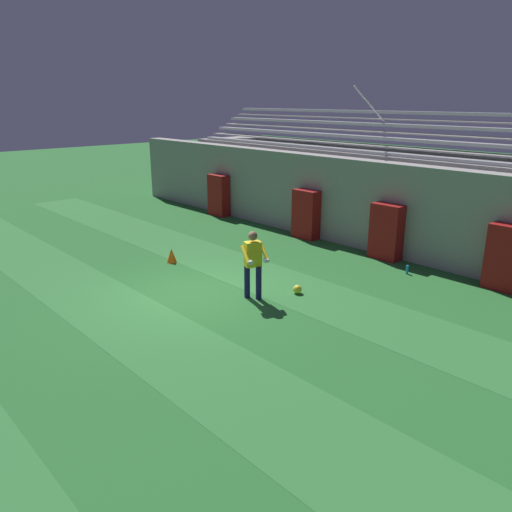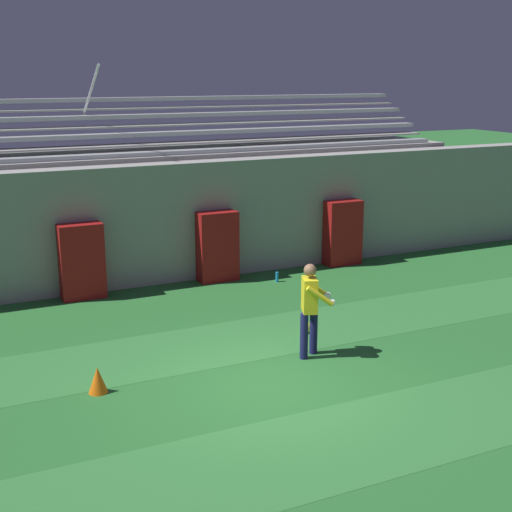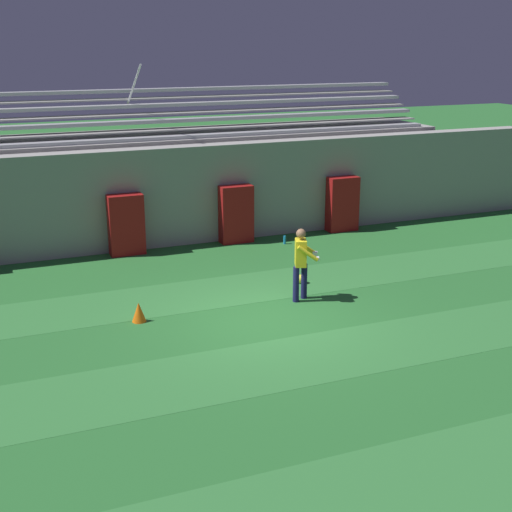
{
  "view_description": "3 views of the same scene",
  "coord_description": "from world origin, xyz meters",
  "px_view_note": "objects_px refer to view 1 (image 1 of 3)",
  "views": [
    {
      "loc": [
        9.54,
        -6.61,
        4.61
      ],
      "look_at": [
        0.99,
        1.25,
        0.94
      ],
      "focal_mm": 35.0,
      "sensor_mm": 36.0,
      "label": 1
    },
    {
      "loc": [
        -4.6,
        -9.23,
        4.82
      ],
      "look_at": [
        0.98,
        2.51,
        1.47
      ],
      "focal_mm": 50.0,
      "sensor_mm": 36.0,
      "label": 2
    },
    {
      "loc": [
        -5.43,
        -12.76,
        5.7
      ],
      "look_at": [
        0.34,
        1.34,
        1.02
      ],
      "focal_mm": 50.0,
      "sensor_mm": 36.0,
      "label": 3
    }
  ],
  "objects_px": {
    "padding_pillar_far_right": "(507,258)",
    "goalkeeper": "(253,261)",
    "padding_pillar_gate_left": "(306,214)",
    "traffic_cone": "(172,255)",
    "padding_pillar_far_left": "(219,195)",
    "water_bottle": "(407,270)",
    "padding_pillar_gate_right": "(386,232)",
    "soccer_ball": "(297,289)"
  },
  "relations": [
    {
      "from": "traffic_cone",
      "to": "goalkeeper",
      "type": "bearing_deg",
      "value": -1.78
    },
    {
      "from": "padding_pillar_far_left",
      "to": "padding_pillar_gate_right",
      "type": "bearing_deg",
      "value": 0.0
    },
    {
      "from": "padding_pillar_far_left",
      "to": "soccer_ball",
      "type": "distance_m",
      "value": 9.12
    },
    {
      "from": "padding_pillar_far_right",
      "to": "water_bottle",
      "type": "distance_m",
      "value": 2.48
    },
    {
      "from": "padding_pillar_far_left",
      "to": "traffic_cone",
      "type": "distance_m",
      "value": 6.34
    },
    {
      "from": "padding_pillar_gate_left",
      "to": "soccer_ball",
      "type": "relative_size",
      "value": 7.57
    },
    {
      "from": "padding_pillar_far_right",
      "to": "soccer_ball",
      "type": "relative_size",
      "value": 7.57
    },
    {
      "from": "soccer_ball",
      "to": "water_bottle",
      "type": "height_order",
      "value": "water_bottle"
    },
    {
      "from": "padding_pillar_gate_right",
      "to": "padding_pillar_far_left",
      "type": "relative_size",
      "value": 1.0
    },
    {
      "from": "padding_pillar_gate_left",
      "to": "water_bottle",
      "type": "height_order",
      "value": "padding_pillar_gate_left"
    },
    {
      "from": "padding_pillar_gate_right",
      "to": "traffic_cone",
      "type": "relative_size",
      "value": 3.97
    },
    {
      "from": "soccer_ball",
      "to": "padding_pillar_far_left",
      "type": "bearing_deg",
      "value": 153.74
    },
    {
      "from": "padding_pillar_gate_left",
      "to": "padding_pillar_far_left",
      "type": "xyz_separation_m",
      "value": [
        -4.79,
        0.0,
        0.0
      ]
    },
    {
      "from": "goalkeeper",
      "to": "traffic_cone",
      "type": "bearing_deg",
      "value": 178.22
    },
    {
      "from": "goalkeeper",
      "to": "soccer_ball",
      "type": "relative_size",
      "value": 7.59
    },
    {
      "from": "padding_pillar_gate_left",
      "to": "padding_pillar_far_left",
      "type": "distance_m",
      "value": 4.79
    },
    {
      "from": "padding_pillar_gate_left",
      "to": "padding_pillar_far_right",
      "type": "bearing_deg",
      "value": 0.0
    },
    {
      "from": "padding_pillar_gate_left",
      "to": "water_bottle",
      "type": "distance_m",
      "value": 4.53
    },
    {
      "from": "padding_pillar_gate_left",
      "to": "goalkeeper",
      "type": "xyz_separation_m",
      "value": [
        2.85,
        -5.04,
        0.12
      ]
    },
    {
      "from": "padding_pillar_far_right",
      "to": "goalkeeper",
      "type": "height_order",
      "value": "goalkeeper"
    },
    {
      "from": "padding_pillar_gate_left",
      "to": "padding_pillar_gate_right",
      "type": "relative_size",
      "value": 1.0
    },
    {
      "from": "padding_pillar_gate_left",
      "to": "traffic_cone",
      "type": "distance_m",
      "value": 5.04
    },
    {
      "from": "traffic_cone",
      "to": "water_bottle",
      "type": "relative_size",
      "value": 1.75
    },
    {
      "from": "padding_pillar_far_right",
      "to": "soccer_ball",
      "type": "height_order",
      "value": "padding_pillar_far_right"
    },
    {
      "from": "padding_pillar_far_left",
      "to": "padding_pillar_far_right",
      "type": "xyz_separation_m",
      "value": [
        11.47,
        0.0,
        0.0
      ]
    },
    {
      "from": "padding_pillar_gate_right",
      "to": "soccer_ball",
      "type": "height_order",
      "value": "padding_pillar_gate_right"
    },
    {
      "from": "padding_pillar_gate_left",
      "to": "padding_pillar_far_right",
      "type": "xyz_separation_m",
      "value": [
        6.68,
        0.0,
        0.0
      ]
    },
    {
      "from": "padding_pillar_far_right",
      "to": "traffic_cone",
      "type": "distance_m",
      "value": 9.01
    },
    {
      "from": "goalkeeper",
      "to": "padding_pillar_far_left",
      "type": "bearing_deg",
      "value": 146.6
    },
    {
      "from": "padding_pillar_far_left",
      "to": "soccer_ball",
      "type": "height_order",
      "value": "padding_pillar_far_left"
    },
    {
      "from": "padding_pillar_far_right",
      "to": "goalkeeper",
      "type": "bearing_deg",
      "value": -127.2
    },
    {
      "from": "traffic_cone",
      "to": "water_bottle",
      "type": "bearing_deg",
      "value": 38.58
    },
    {
      "from": "padding_pillar_far_left",
      "to": "traffic_cone",
      "type": "height_order",
      "value": "padding_pillar_far_left"
    },
    {
      "from": "padding_pillar_gate_left",
      "to": "soccer_ball",
      "type": "bearing_deg",
      "value": -50.11
    },
    {
      "from": "padding_pillar_gate_right",
      "to": "water_bottle",
      "type": "bearing_deg",
      "value": -30.92
    },
    {
      "from": "padding_pillar_far_right",
      "to": "water_bottle",
      "type": "bearing_deg",
      "value": -162.16
    },
    {
      "from": "padding_pillar_far_left",
      "to": "water_bottle",
      "type": "distance_m",
      "value": 9.26
    },
    {
      "from": "padding_pillar_gate_left",
      "to": "soccer_ball",
      "type": "xyz_separation_m",
      "value": [
        3.36,
        -4.02,
        -0.72
      ]
    },
    {
      "from": "padding_pillar_far_right",
      "to": "traffic_cone",
      "type": "height_order",
      "value": "padding_pillar_far_right"
    },
    {
      "from": "traffic_cone",
      "to": "padding_pillar_far_left",
      "type": "bearing_deg",
      "value": 128.69
    },
    {
      "from": "padding_pillar_gate_right",
      "to": "padding_pillar_far_left",
      "type": "height_order",
      "value": "same"
    },
    {
      "from": "traffic_cone",
      "to": "water_bottle",
      "type": "distance_m",
      "value": 6.73
    }
  ]
}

